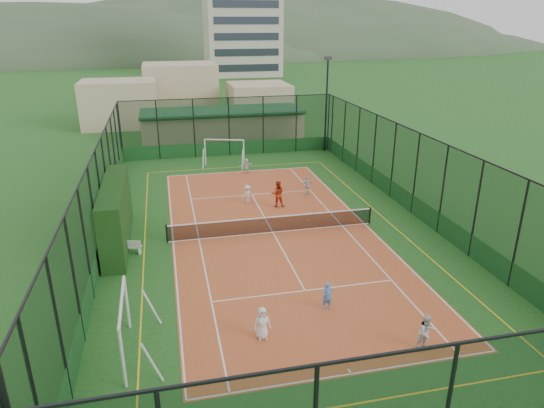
{
  "coord_description": "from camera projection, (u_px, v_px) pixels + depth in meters",
  "views": [
    {
      "loc": [
        -5.5,
        -24.15,
        11.16
      ],
      "look_at": [
        0.25,
        1.31,
        1.2
      ],
      "focal_mm": 32.0,
      "sensor_mm": 36.0,
      "label": 1
    }
  ],
  "objects": [
    {
      "name": "court_slab",
      "position": [
        273.0,
        232.0,
        27.11
      ],
      "size": [
        11.17,
        23.97,
        0.01
      ],
      "primitive_type": "cube",
      "color": "#A13E23",
      "rests_on": "ground"
    },
    {
      "name": "child_far_right",
      "position": [
        307.0,
        186.0,
        32.71
      ],
      "size": [
        0.81,
        0.42,
        1.31
      ],
      "primitive_type": "imported",
      "rotation": [
        0.0,
        0.0,
        3.28
      ],
      "color": "silver",
      "rests_on": "court_slab"
    },
    {
      "name": "coach",
      "position": [
        278.0,
        194.0,
        30.58
      ],
      "size": [
        0.92,
        0.77,
        1.7
      ],
      "primitive_type": "imported",
      "rotation": [
        0.0,
        0.0,
        2.98
      ],
      "color": "#B82F13",
      "rests_on": "court_slab"
    },
    {
      "name": "clubhouse",
      "position": [
        222.0,
        126.0,
        46.6
      ],
      "size": [
        15.2,
        7.2,
        3.15
      ],
      "primitive_type": null,
      "color": "tan",
      "rests_on": "ground"
    },
    {
      "name": "child_near_mid",
      "position": [
        328.0,
        296.0,
        19.75
      ],
      "size": [
        0.45,
        0.31,
        1.19
      ],
      "primitive_type": "imported",
      "rotation": [
        0.0,
        0.0,
        0.05
      ],
      "color": "#4A82D4",
      "rests_on": "court_slab"
    },
    {
      "name": "tennis_balls",
      "position": [
        291.0,
        221.0,
        28.54
      ],
      "size": [
        2.38,
        1.14,
        0.07
      ],
      "color": "#CCE033",
      "rests_on": "court_slab"
    },
    {
      "name": "ground",
      "position": [
        273.0,
        232.0,
        27.11
      ],
      "size": [
        300.0,
        300.0,
        0.0
      ],
      "primitive_type": "plane",
      "color": "#1C531C",
      "rests_on": "ground"
    },
    {
      "name": "child_near_left",
      "position": [
        262.0,
        323.0,
        17.9
      ],
      "size": [
        0.66,
        0.46,
        1.29
      ],
      "primitive_type": "imported",
      "rotation": [
        0.0,
        0.0,
        0.08
      ],
      "color": "white",
      "rests_on": "court_slab"
    },
    {
      "name": "child_near_right",
      "position": [
        426.0,
        332.0,
        17.29
      ],
      "size": [
        0.76,
        0.64,
        1.39
      ],
      "primitive_type": "imported",
      "rotation": [
        0.0,
        0.0,
        0.17
      ],
      "color": "silver",
      "rests_on": "court_slab"
    },
    {
      "name": "floodlight_ne",
      "position": [
        326.0,
        105.0,
        42.54
      ],
      "size": [
        0.6,
        0.26,
        8.25
      ],
      "primitive_type": null,
      "color": "black",
      "rests_on": "ground"
    },
    {
      "name": "perimeter_fence",
      "position": [
        273.0,
        190.0,
        26.22
      ],
      "size": [
        18.12,
        34.12,
        5.0
      ],
      "primitive_type": null,
      "color": "black",
      "rests_on": "ground"
    },
    {
      "name": "futsal_goal_far",
      "position": [
        224.0,
        153.0,
        39.3
      ],
      "size": [
        3.41,
        1.86,
        2.12
      ],
      "primitive_type": null,
      "rotation": [
        0.0,
        0.0,
        -0.3
      ],
      "color": "white",
      "rests_on": "ground"
    },
    {
      "name": "futsal_goal_near",
      "position": [
        125.0,
        328.0,
        16.85
      ],
      "size": [
        3.45,
        1.04,
        2.22
      ],
      "primitive_type": null,
      "rotation": [
        0.0,
        0.0,
        1.58
      ],
      "color": "white",
      "rests_on": "ground"
    },
    {
      "name": "tennis_net",
      "position": [
        273.0,
        224.0,
        26.93
      ],
      "size": [
        11.67,
        0.12,
        1.06
      ],
      "primitive_type": null,
      "color": "black",
      "rests_on": "ground"
    },
    {
      "name": "white_bench",
      "position": [
        127.0,
        246.0,
        24.54
      ],
      "size": [
        1.52,
        0.79,
        0.83
      ],
      "primitive_type": null,
      "rotation": [
        0.0,
        0.0,
        -0.28
      ],
      "color": "white",
      "rests_on": "ground"
    },
    {
      "name": "child_far_left",
      "position": [
        247.0,
        194.0,
        31.31
      ],
      "size": [
        0.89,
        0.78,
        1.19
      ],
      "primitive_type": "imported",
      "rotation": [
        0.0,
        0.0,
        3.69
      ],
      "color": "silver",
      "rests_on": "court_slab"
    },
    {
      "name": "hedge_left",
      "position": [
        116.0,
        214.0,
        25.36
      ],
      "size": [
        1.12,
        7.47,
        3.27
      ],
      "primitive_type": "cube",
      "color": "black",
      "rests_on": "ground"
    },
    {
      "name": "child_far_back",
      "position": [
        246.0,
        166.0,
        37.4
      ],
      "size": [
        1.13,
        0.56,
        1.16
      ],
      "primitive_type": "imported",
      "rotation": [
        0.0,
        0.0,
        3.36
      ],
      "color": "silver",
      "rests_on": "court_slab"
    },
    {
      "name": "distant_hills",
      "position": [
        175.0,
        55.0,
        163.82
      ],
      "size": [
        200.0,
        60.0,
        24.0
      ],
      "primitive_type": null,
      "color": "#384C33",
      "rests_on": "ground"
    }
  ]
}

